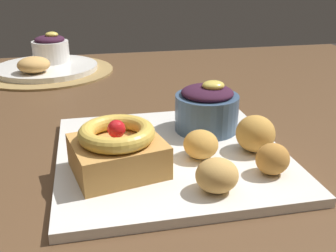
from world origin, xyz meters
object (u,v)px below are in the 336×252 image
at_px(front_plate, 171,155).
at_px(berry_ramekin, 207,108).
at_px(cake_slice, 118,149).
at_px(fritter_extra, 273,159).
at_px(back_pastry, 34,65).
at_px(fritter_back, 217,175).
at_px(back_ramekin, 51,49).
at_px(back_plate, 47,68).
at_px(fritter_front, 201,144).
at_px(fritter_middle, 255,134).

relative_size(front_plate, berry_ramekin, 3.17).
relative_size(front_plate, cake_slice, 2.47).
xyz_separation_m(fritter_extra, back_pastry, (-0.32, 0.53, 0.00)).
distance_m(fritter_back, back_ramekin, 0.69).
relative_size(back_plate, back_ramekin, 2.76).
bearing_deg(fritter_front, back_plate, 113.33).
bearing_deg(cake_slice, berry_ramekin, 35.88).
height_order(front_plate, fritter_front, fritter_front).
bearing_deg(fritter_extra, front_plate, 141.01).
height_order(cake_slice, back_ramekin, back_ramekin).
height_order(front_plate, fritter_middle, fritter_middle).
relative_size(fritter_front, fritter_middle, 0.89).
relative_size(fritter_extra, back_plate, 0.17).
xyz_separation_m(front_plate, cake_slice, (-0.07, -0.04, 0.04)).
distance_m(front_plate, back_pastry, 0.50).
xyz_separation_m(front_plate, berry_ramekin, (0.07, 0.06, 0.04)).
xyz_separation_m(fritter_middle, fritter_back, (-0.08, -0.09, -0.01)).
xyz_separation_m(cake_slice, fritter_middle, (0.18, 0.02, -0.00)).
bearing_deg(cake_slice, fritter_extra, -13.83).
height_order(fritter_front, fritter_middle, fritter_middle).
distance_m(front_plate, back_ramekin, 0.58).
distance_m(fritter_front, fritter_extra, 0.09).
distance_m(fritter_extra, back_pastry, 0.62).
distance_m(front_plate, fritter_front, 0.05).
distance_m(cake_slice, back_plate, 0.56).
height_order(berry_ramekin, fritter_extra, berry_ramekin).
bearing_deg(back_ramekin, berry_ramekin, -62.30).
bearing_deg(fritter_extra, fritter_back, -163.11).
xyz_separation_m(front_plate, fritter_extra, (0.10, -0.08, 0.03)).
bearing_deg(back_pastry, cake_slice, -73.49).
bearing_deg(front_plate, fritter_front, -36.92).
relative_size(fritter_front, back_plate, 0.19).
height_order(berry_ramekin, fritter_back, berry_ramekin).
height_order(front_plate, back_ramekin, back_ramekin).
xyz_separation_m(fritter_front, back_plate, (-0.23, 0.53, -0.02)).
xyz_separation_m(front_plate, back_pastry, (-0.22, 0.44, 0.03)).
relative_size(cake_slice, fritter_middle, 2.29).
relative_size(berry_ramekin, back_plate, 0.39).
bearing_deg(fritter_front, fritter_extra, -39.94).
height_order(berry_ramekin, fritter_middle, berry_ramekin).
bearing_deg(fritter_middle, back_plate, 120.05).
relative_size(front_plate, back_pastry, 4.17).
xyz_separation_m(fritter_middle, back_ramekin, (-0.29, 0.56, 0.01)).
distance_m(fritter_back, fritter_extra, 0.08).
xyz_separation_m(front_plate, fritter_front, (0.03, -0.03, 0.02)).
distance_m(cake_slice, fritter_front, 0.11).
bearing_deg(back_plate, back_ramekin, 71.37).
bearing_deg(cake_slice, fritter_middle, 6.11).
distance_m(fritter_middle, back_plate, 0.61).
bearing_deg(front_plate, fritter_back, -75.53).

